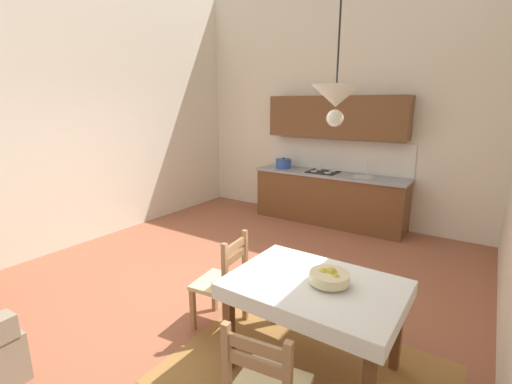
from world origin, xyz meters
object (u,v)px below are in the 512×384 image
fruit_bowl (329,277)px  pendant_lamp (336,97)px  dining_chair_tv_side (223,283)px  dining_table (315,298)px  kitchen_cabinetry (330,175)px

fruit_bowl → pendant_lamp: bearing=-84.1°
dining_chair_tv_side → fruit_bowl: 1.11m
dining_table → pendant_lamp: (0.11, -0.05, 1.49)m
dining_chair_tv_side → pendant_lamp: pendant_lamp is taller
dining_chair_tv_side → pendant_lamp: size_ratio=1.16×
kitchen_cabinetry → pendant_lamp: (1.43, -3.56, 1.25)m
dining_chair_tv_side → fruit_bowl: size_ratio=3.10×
dining_table → dining_chair_tv_side: dining_chair_tv_side is taller
dining_table → fruit_bowl: fruit_bowl is taller
kitchen_cabinetry → fruit_bowl: bearing=-67.8°
dining_chair_tv_side → dining_table: bearing=-2.6°
kitchen_cabinetry → dining_table: size_ratio=2.05×
kitchen_cabinetry → fruit_bowl: size_ratio=8.83×
kitchen_cabinetry → dining_chair_tv_side: bearing=-83.7°
dining_table → kitchen_cabinetry: bearing=110.7°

